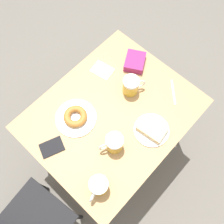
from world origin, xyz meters
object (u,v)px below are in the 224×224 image
object	(u,v)px
beer_mug_center	(114,143)
beer_mug_right	(99,186)
beer_mug_left	(131,86)
napkin_folded	(102,70)
plate_with_cake	(152,129)
blue_pouch	(135,62)
plate_with_donut	(76,117)
fork	(173,92)
passport_near_edge	(52,147)

from	to	relation	value
beer_mug_center	beer_mug_right	distance (m)	0.23
beer_mug_left	napkin_folded	xyz separation A→B (m)	(0.22, 0.01, -0.06)
plate_with_cake	blue_pouch	world-z (taller)	blue_pouch
plate_with_cake	blue_pouch	bearing A→B (deg)	-36.92
plate_with_donut	beer_mug_right	xyz separation A→B (m)	(-0.37, 0.18, 0.04)
blue_pouch	fork	bearing A→B (deg)	-178.81
beer_mug_center	passport_near_edge	size ratio (longest dim) A/B	0.87
plate_with_donut	napkin_folded	bearing A→B (deg)	-71.55
beer_mug_center	beer_mug_right	xyz separation A→B (m)	(-0.09, 0.21, 0.00)
beer_mug_left	napkin_folded	world-z (taller)	beer_mug_left
beer_mug_right	passport_near_edge	distance (m)	0.34
plate_with_cake	passport_near_edge	distance (m)	0.56
beer_mug_left	plate_with_cake	bearing A→B (deg)	156.52
plate_with_donut	fork	distance (m)	0.60
beer_mug_left	plate_with_donut	bearing A→B (deg)	72.57
plate_with_cake	beer_mug_center	world-z (taller)	beer_mug_center
plate_with_cake	fork	distance (m)	0.28
napkin_folded	passport_near_edge	xyz separation A→B (m)	(-0.14, 0.55, 0.00)
plate_with_donut	napkin_folded	xyz separation A→B (m)	(0.11, -0.34, -0.02)
passport_near_edge	blue_pouch	world-z (taller)	blue_pouch
beer_mug_center	passport_near_edge	distance (m)	0.35
passport_near_edge	blue_pouch	xyz separation A→B (m)	(0.02, -0.72, 0.02)
plate_with_cake	beer_mug_right	size ratio (longest dim) A/B	1.47
beer_mug_left	beer_mug_center	xyz separation A→B (m)	(-0.16, 0.32, 0.00)
plate_with_cake	fork	world-z (taller)	plate_with_cake
beer_mug_right	napkin_folded	bearing A→B (deg)	-47.48
plate_with_cake	blue_pouch	xyz separation A→B (m)	(0.36, -0.27, 0.01)
beer_mug_left	blue_pouch	bearing A→B (deg)	-56.64
beer_mug_center	fork	distance (m)	0.49
plate_with_donut	blue_pouch	size ratio (longest dim) A/B	1.31
plate_with_donut	beer_mug_left	world-z (taller)	beer_mug_left
fork	blue_pouch	size ratio (longest dim) A/B	0.71
beer_mug_left	beer_mug_right	xyz separation A→B (m)	(-0.26, 0.54, 0.00)
passport_near_edge	blue_pouch	size ratio (longest dim) A/B	0.83
beer_mug_center	blue_pouch	xyz separation A→B (m)	(0.27, -0.48, -0.03)
plate_with_cake	napkin_folded	xyz separation A→B (m)	(0.48, -0.10, -0.02)
beer_mug_right	passport_near_edge	size ratio (longest dim) A/B	0.91
plate_with_donut	napkin_folded	distance (m)	0.36
beer_mug_left	napkin_folded	size ratio (longest dim) A/B	0.88
passport_near_edge	fork	bearing A→B (deg)	-111.11
beer_mug_right	beer_mug_left	bearing A→B (deg)	-64.47
plate_with_cake	plate_with_donut	world-z (taller)	plate_with_donut
fork	blue_pouch	distance (m)	0.31
plate_with_cake	beer_mug_right	bearing A→B (deg)	89.98
beer_mug_right	blue_pouch	xyz separation A→B (m)	(0.36, -0.70, -0.03)
passport_near_edge	blue_pouch	distance (m)	0.72
plate_with_donut	napkin_folded	size ratio (longest dim) A/B	1.67
blue_pouch	napkin_folded	bearing A→B (deg)	56.20
plate_with_cake	beer_mug_center	xyz separation A→B (m)	(0.09, 0.21, 0.04)
napkin_folded	blue_pouch	distance (m)	0.21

